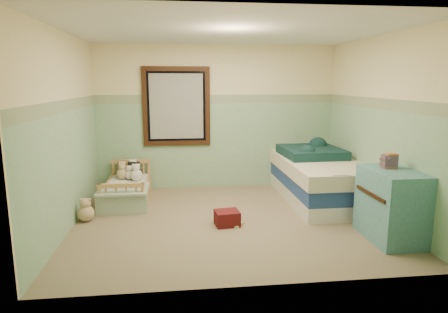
{
  "coord_description": "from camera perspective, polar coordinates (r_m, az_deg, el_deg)",
  "views": [
    {
      "loc": [
        -0.68,
        -5.11,
        1.87
      ],
      "look_at": [
        -0.04,
        0.35,
        0.82
      ],
      "focal_mm": 31.47,
      "sensor_mm": 36.0,
      "label": 1
    }
  ],
  "objects": [
    {
      "name": "toddler_mattress",
      "position": [
        6.42,
        -13.92,
        -4.31
      ],
      "size": [
        0.61,
        1.27,
        0.12
      ],
      "primitive_type": "cube",
      "color": "silver",
      "rests_on": "toddler_bed_frame"
    },
    {
      "name": "extra_plush_3",
      "position": [
        6.62,
        -13.51,
        -2.6
      ],
      "size": [
        0.16,
        0.16,
        0.16
      ],
      "primitive_type": "sphere",
      "color": "white",
      "rests_on": "toddler_mattress"
    },
    {
      "name": "toddler_bed_frame",
      "position": [
        6.46,
        -13.86,
        -5.56
      ],
      "size": [
        0.66,
        1.33,
        0.17
      ],
      "primitive_type": "cube",
      "color": "olive",
      "rests_on": "floor"
    },
    {
      "name": "wall_right",
      "position": [
        5.85,
        21.78,
        3.94
      ],
      "size": [
        0.04,
        3.6,
        2.5
      ],
      "primitive_type": "cube",
      "color": "beige",
      "rests_on": "floor"
    },
    {
      "name": "ceiling",
      "position": [
        5.19,
        0.92,
        17.88
      ],
      "size": [
        4.2,
        3.6,
        0.02
      ],
      "primitive_type": "cube",
      "color": "silver",
      "rests_on": "wall_back"
    },
    {
      "name": "extra_plush_4",
      "position": [
        6.9,
        -12.68,
        -1.97
      ],
      "size": [
        0.17,
        0.17,
        0.17
      ],
      "primitive_type": "sphere",
      "color": "brown",
      "rests_on": "toddler_mattress"
    },
    {
      "name": "extra_plush_1",
      "position": [
        6.73,
        -13.24,
        -2.25
      ],
      "size": [
        0.19,
        0.19,
        0.19
      ],
      "primitive_type": "sphere",
      "color": "black",
      "rests_on": "toddler_mattress"
    },
    {
      "name": "plush_bed_dark",
      "position": [
        6.64,
        -12.57,
        -2.36
      ],
      "size": [
        0.19,
        0.19,
        0.19
      ],
      "primitive_type": "sphere",
      "color": "black",
      "rests_on": "toddler_mattress"
    },
    {
      "name": "twin_mattress",
      "position": [
        6.42,
        13.79,
        -1.39
      ],
      "size": [
        1.14,
        2.23,
        0.22
      ],
      "primitive_type": "cube",
      "color": "beige",
      "rests_on": "twin_boxspring"
    },
    {
      "name": "patchwork_quilt",
      "position": [
        6.01,
        -14.42,
        -4.64
      ],
      "size": [
        0.72,
        0.66,
        0.03
      ],
      "primitive_type": "cube",
      "color": "#6896AF",
      "rests_on": "toddler_mattress"
    },
    {
      "name": "twin_boxspring",
      "position": [
        6.46,
        13.71,
        -3.3
      ],
      "size": [
        1.09,
        2.19,
        0.22
      ],
      "primitive_type": "cube",
      "color": "navy",
      "rests_on": "twin_bed_frame"
    },
    {
      "name": "plush_floor_cream",
      "position": [
        6.31,
        -14.77,
        -5.7
      ],
      "size": [
        0.24,
        0.24,
        0.24
      ],
      "primitive_type": "sphere",
      "color": "white",
      "rests_on": "floor"
    },
    {
      "name": "floor",
      "position": [
        5.48,
        0.84,
        -9.25
      ],
      "size": [
        4.2,
        3.6,
        0.02
      ],
      "primitive_type": "cube",
      "color": "#796D54",
      "rests_on": "ground"
    },
    {
      "name": "extra_plush_0",
      "position": [
        6.68,
        -12.56,
        -2.33
      ],
      "size": [
        0.18,
        0.18,
        0.18
      ],
      "primitive_type": "sphere",
      "color": "white",
      "rests_on": "toddler_mattress"
    },
    {
      "name": "twin_bed_frame",
      "position": [
        6.52,
        13.62,
        -5.17
      ],
      "size": [
        1.09,
        2.19,
        0.22
      ],
      "primitive_type": "cube",
      "color": "white",
      "rests_on": "floor"
    },
    {
      "name": "plush_bed_white",
      "position": [
        6.86,
        -13.06,
        -1.96
      ],
      "size": [
        0.19,
        0.19,
        0.19
      ],
      "primitive_type": "sphere",
      "color": "white",
      "rests_on": "toddler_mattress"
    },
    {
      "name": "wainscot_mint",
      "position": [
        7.02,
        -1.06,
        1.61
      ],
      "size": [
        4.2,
        0.01,
        1.5
      ],
      "primitive_type": "cube",
      "color": "#77AC7A",
      "rests_on": "floor"
    },
    {
      "name": "plush_bed_tan",
      "position": [
        6.67,
        -14.54,
        -2.45
      ],
      "size": [
        0.18,
        0.18,
        0.18
      ],
      "primitive_type": "sphere",
      "color": "tan",
      "rests_on": "toddler_mattress"
    },
    {
      "name": "extra_plush_2",
      "position": [
        6.76,
        -14.5,
        -2.23
      ],
      "size": [
        0.19,
        0.19,
        0.19
      ],
      "primitive_type": "sphere",
      "color": "tan",
      "rests_on": "toddler_mattress"
    },
    {
      "name": "plush_bed_brown",
      "position": [
        6.89,
        -14.71,
        -2.06
      ],
      "size": [
        0.18,
        0.18,
        0.18
      ],
      "primitive_type": "sphere",
      "color": "brown",
      "rests_on": "toddler_mattress"
    },
    {
      "name": "window_blinds",
      "position": [
        6.89,
        -6.92,
        7.23
      ],
      "size": [
        0.92,
        0.01,
        1.12
      ],
      "primitive_type": "cube",
      "color": "#B5B5B2",
      "rests_on": "window_frame"
    },
    {
      "name": "plush_floor_tan",
      "position": [
        5.7,
        -19.4,
        -7.81
      ],
      "size": [
        0.22,
        0.22,
        0.22
      ],
      "primitive_type": "sphere",
      "color": "tan",
      "rests_on": "floor"
    },
    {
      "name": "red_pillow",
      "position": [
        5.25,
        0.45,
        -8.93
      ],
      "size": [
        0.34,
        0.31,
        0.19
      ],
      "primitive_type": "cube",
      "rotation": [
        0.0,
        0.0,
        0.12
      ],
      "color": "maroon",
      "rests_on": "floor"
    },
    {
      "name": "extra_plush_5",
      "position": [
        6.5,
        -12.61,
        -2.66
      ],
      "size": [
        0.19,
        0.19,
        0.19
      ],
      "primitive_type": "sphere",
      "color": "white",
      "rests_on": "toddler_mattress"
    },
    {
      "name": "teal_blanket",
      "position": [
        6.64,
        12.56,
        0.65
      ],
      "size": [
        0.97,
        1.02,
        0.14
      ],
      "primitive_type": "cube",
      "rotation": [
        0.0,
        0.0,
        0.04
      ],
      "color": "black",
      "rests_on": "twin_mattress"
    },
    {
      "name": "wall_front",
      "position": [
        3.43,
        4.85,
        0.35
      ],
      "size": [
        4.2,
        0.04,
        2.5
      ],
      "primitive_type": "cube",
      "color": "beige",
      "rests_on": "floor"
    },
    {
      "name": "dresser",
      "position": [
        5.11,
        23.12,
        -6.51
      ],
      "size": [
        0.53,
        0.85,
        0.85
      ],
      "primitive_type": "cube",
      "color": "teal",
      "rests_on": "floor"
    },
    {
      "name": "window_frame",
      "position": [
        6.88,
        -6.92,
        7.22
      ],
      "size": [
        1.16,
        0.06,
        1.36
      ],
      "primitive_type": "cube",
      "color": "black",
      "rests_on": "wall_back"
    },
    {
      "name": "book_stack",
      "position": [
        5.1,
        22.88,
        -0.68
      ],
      "size": [
        0.17,
        0.14,
        0.16
      ],
      "primitive_type": "cube",
      "rotation": [
        0.0,
        0.0,
        -0.07
      ],
      "color": "brown",
      "rests_on": "dresser"
    },
    {
      "name": "wall_back",
      "position": [
        6.97,
        -1.09,
        5.69
      ],
      "size": [
        4.2,
        0.04,
        2.5
      ],
      "primitive_type": "cube",
      "color": "beige",
      "rests_on": "floor"
    },
    {
      "name": "border_strip",
      "position": [
        6.93,
        -1.09,
        8.36
      ],
      "size": [
        4.2,
        0.01,
        0.15
      ],
      "primitive_type": "cube",
      "color": "#345F36",
      "rests_on": "wall_back"
    },
    {
      "name": "floor_book",
      "position": [
        5.3,
        1.12,
        -9.7
      ],
      "size": [
        0.36,
        0.34,
        0.03
      ],
      "primitive_type": "cube",
      "rotation": [
        0.0,
        0.0,
        -0.61
      ],
      "color": "yellow",
      "rests_on": "floor"
    },
    {
      "name": "wall_left",
      "position": [
        5.34,
        -22.13,
        3.33
      ],
      "size": [
        0.04,
        3.6,
        2.5
      ],
      "primitive_type": "cube",
      "color": "beige",
      "rests_on": "floor"
    }
  ]
}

